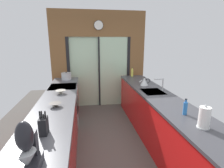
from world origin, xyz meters
TOP-DOWN VIEW (x-y plane):
  - ground_plane at (0.00, 0.60)m, footprint 5.04×7.60m
  - back_wall_unit at (0.00, 2.40)m, footprint 2.64×0.12m
  - left_counter_run at (-0.91, 0.13)m, footprint 0.62×3.80m
  - right_counter_run at (0.91, 0.30)m, footprint 0.62×3.80m
  - sink_faucet at (1.06, 0.55)m, footprint 0.19×0.02m
  - oven_range at (-0.91, 1.25)m, footprint 0.60×0.60m
  - mixing_bowl_near at (-0.89, 0.02)m, footprint 0.19×0.19m
  - mixing_bowl_far at (-0.89, 0.70)m, footprint 0.19×0.19m
  - knife_block at (-0.89, -0.79)m, footprint 0.08×0.14m
  - stand_mixer at (-0.89, -1.33)m, footprint 0.17×0.27m
  - stock_pot at (-0.89, 1.94)m, footprint 0.25×0.25m
  - kettle at (0.89, 1.06)m, footprint 0.26×0.18m
  - soap_bottle_near at (0.89, -0.57)m, footprint 0.06×0.06m
  - soap_bottle_far at (0.89, 2.05)m, footprint 0.06×0.06m
  - paper_towel_roll at (0.89, -0.94)m, footprint 0.15×0.15m

SIDE VIEW (x-z plane):
  - ground_plane at x=0.00m, z-range -0.02..0.00m
  - oven_range at x=-0.91m, z-range 0.00..0.92m
  - right_counter_run at x=0.91m, z-range 0.00..0.92m
  - left_counter_run at x=-0.91m, z-range 0.01..0.93m
  - mixing_bowl_near at x=-0.89m, z-range 0.92..0.98m
  - mixing_bowl_far at x=-0.89m, z-range 0.92..0.99m
  - kettle at x=0.89m, z-range 0.91..1.11m
  - stock_pot at x=-0.89m, z-range 0.91..1.11m
  - soap_bottle_near at x=0.89m, z-range 0.90..1.13m
  - knife_block at x=-0.89m, z-range 0.88..1.15m
  - soap_bottle_far at x=0.89m, z-range 0.90..1.16m
  - paper_towel_roll at x=0.89m, z-range 0.90..1.19m
  - stand_mixer at x=-0.89m, z-range 0.87..1.29m
  - sink_faucet at x=1.06m, z-range 0.96..1.22m
  - back_wall_unit at x=0.00m, z-range 0.17..2.87m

